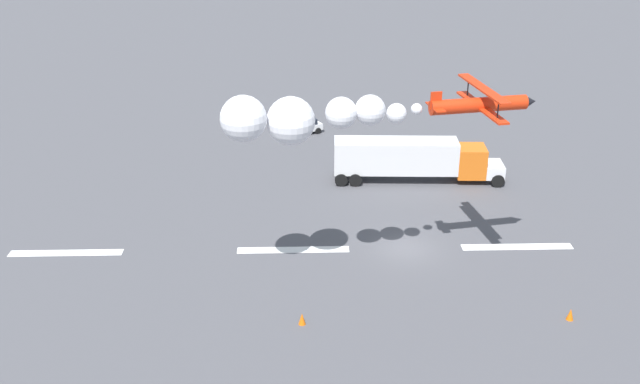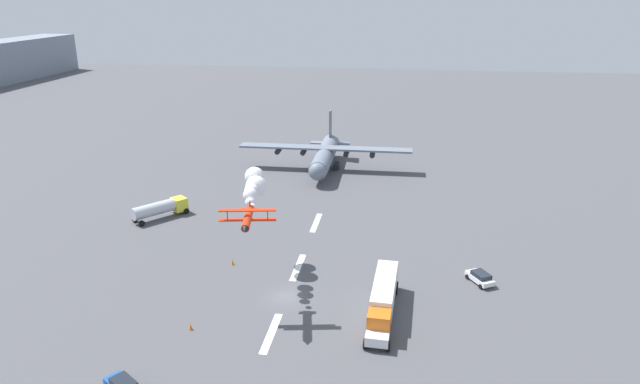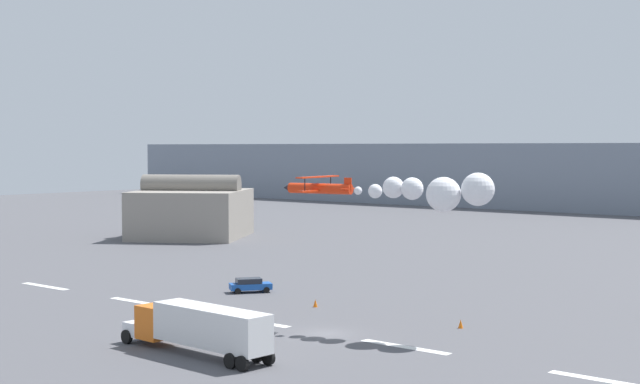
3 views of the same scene
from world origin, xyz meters
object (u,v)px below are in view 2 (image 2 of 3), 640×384
object	(u,v)px
cargo_transport_plane	(324,156)
semi_truck_orange	(383,298)
fuel_tanker_truck	(161,208)
stunt_biplane_red	(254,188)
followme_car_yellow	(480,277)
traffic_cone_far	(233,262)
traffic_cone_near	(191,327)

from	to	relation	value
cargo_transport_plane	semi_truck_orange	xyz separation A→B (m)	(-54.69, -14.80, -1.17)
fuel_tanker_truck	stunt_biplane_red	bearing A→B (deg)	-127.39
followme_car_yellow	stunt_biplane_red	bearing A→B (deg)	91.34
semi_truck_orange	traffic_cone_far	xyz separation A→B (m)	(9.60, 21.26, -1.75)
fuel_tanker_truck	traffic_cone_near	xyz separation A→B (m)	(-31.13, -16.95, -1.37)
fuel_tanker_truck	traffic_cone_far	distance (m)	22.60
stunt_biplane_red	followme_car_yellow	bearing A→B (deg)	-88.66
traffic_cone_far	fuel_tanker_truck	bearing A→B (deg)	48.62
cargo_transport_plane	traffic_cone_far	distance (m)	45.64
cargo_transport_plane	followme_car_yellow	distance (m)	52.77
stunt_biplane_red	semi_truck_orange	xyz separation A→B (m)	(-8.74, -17.55, -9.72)
traffic_cone_far	followme_car_yellow	bearing A→B (deg)	-90.29
cargo_transport_plane	traffic_cone_far	bearing A→B (deg)	171.85
cargo_transport_plane	traffic_cone_far	xyz separation A→B (m)	(-45.08, 6.46, -2.92)
semi_truck_orange	fuel_tanker_truck	bearing A→B (deg)	57.30
fuel_tanker_truck	traffic_cone_near	world-z (taller)	fuel_tanker_truck
stunt_biplane_red	traffic_cone_near	world-z (taller)	stunt_biplane_red
followme_car_yellow	traffic_cone_near	world-z (taller)	followme_car_yellow
semi_truck_orange	followme_car_yellow	xyz separation A→B (m)	(9.44, -12.23, -1.32)
cargo_transport_plane	traffic_cone_near	bearing A→B (deg)	174.01
semi_truck_orange	traffic_cone_near	bearing A→B (deg)	107.30
followme_car_yellow	traffic_cone_near	size ratio (longest dim) A/B	5.90
fuel_tanker_truck	followme_car_yellow	distance (m)	52.64
fuel_tanker_truck	traffic_cone_near	distance (m)	35.47
fuel_tanker_truck	followme_car_yellow	bearing A→B (deg)	-106.65
semi_truck_orange	fuel_tanker_truck	xyz separation A→B (m)	(24.52, 38.19, -0.38)
stunt_biplane_red	traffic_cone_far	xyz separation A→B (m)	(0.86, 3.71, -11.47)
traffic_cone_near	followme_car_yellow	bearing A→B (deg)	-64.38
cargo_transport_plane	stunt_biplane_red	bearing A→B (deg)	176.58
followme_car_yellow	traffic_cone_far	distance (m)	33.50
stunt_biplane_red	traffic_cone_near	distance (m)	19.52
traffic_cone_near	stunt_biplane_red	bearing A→B (deg)	-13.52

